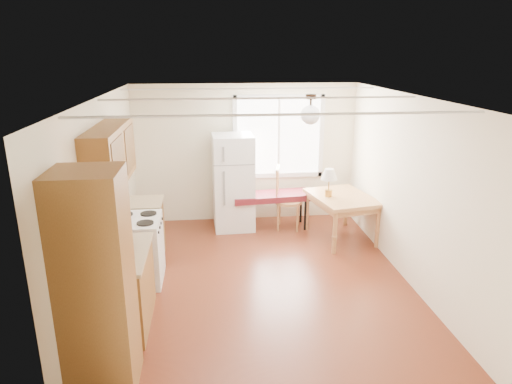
{
  "coord_description": "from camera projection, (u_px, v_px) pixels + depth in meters",
  "views": [
    {
      "loc": [
        -0.66,
        -5.61,
        3.04
      ],
      "look_at": [
        -0.03,
        0.44,
        1.15
      ],
      "focal_mm": 32.0,
      "sensor_mm": 36.0,
      "label": 1
    }
  ],
  "objects": [
    {
      "name": "room_shell",
      "position": [
        262.0,
        195.0,
        5.93
      ],
      "size": [
        4.6,
        5.6,
        2.62
      ],
      "color": "#4F1D10",
      "rests_on": "ground"
    },
    {
      "name": "kitchen_run",
      "position": [
        121.0,
        249.0,
        5.28
      ],
      "size": [
        0.65,
        3.4,
        2.2
      ],
      "color": "brown",
      "rests_on": "ground"
    },
    {
      "name": "window_unit",
      "position": [
        279.0,
        137.0,
        8.25
      ],
      "size": [
        1.64,
        0.05,
        1.51
      ],
      "color": "white",
      "rests_on": "room_shell"
    },
    {
      "name": "pendant_light",
      "position": [
        310.0,
        114.0,
        6.09
      ],
      "size": [
        0.26,
        0.26,
        0.4
      ],
      "color": "black",
      "rests_on": "room_shell"
    },
    {
      "name": "refrigerator",
      "position": [
        233.0,
        182.0,
        7.98
      ],
      "size": [
        0.72,
        0.73,
        1.67
      ],
      "rotation": [
        0.0,
        0.0,
        0.04
      ],
      "color": "white",
      "rests_on": "ground"
    },
    {
      "name": "bench",
      "position": [
        271.0,
        197.0,
        8.05
      ],
      "size": [
        1.42,
        0.64,
        0.64
      ],
      "rotation": [
        0.0,
        0.0,
        0.1
      ],
      "color": "#5C151F",
      "rests_on": "ground"
    },
    {
      "name": "dining_table",
      "position": [
        342.0,
        202.0,
        7.55
      ],
      "size": [
        1.12,
        1.36,
        0.75
      ],
      "rotation": [
        0.0,
        0.0,
        0.2
      ],
      "color": "#AB7442",
      "rests_on": "ground"
    },
    {
      "name": "chair",
      "position": [
        283.0,
        193.0,
        8.0
      ],
      "size": [
        0.52,
        0.52,
        1.12
      ],
      "rotation": [
        0.0,
        0.0,
        -0.23
      ],
      "color": "#AB7442",
      "rests_on": "ground"
    },
    {
      "name": "table_lamp",
      "position": [
        329.0,
        176.0,
        7.41
      ],
      "size": [
        0.27,
        0.27,
        0.46
      ],
      "rotation": [
        0.0,
        0.0,
        -0.31
      ],
      "color": "#B38739",
      "rests_on": "dining_table"
    },
    {
      "name": "coffee_maker",
      "position": [
        118.0,
        238.0,
        5.14
      ],
      "size": [
        0.2,
        0.24,
        0.34
      ],
      "rotation": [
        0.0,
        0.0,
        -0.18
      ],
      "color": "black",
      "rests_on": "kitchen_run"
    },
    {
      "name": "kettle",
      "position": [
        120.0,
        232.0,
        5.43
      ],
      "size": [
        0.1,
        0.1,
        0.2
      ],
      "color": "red",
      "rests_on": "kitchen_run"
    }
  ]
}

